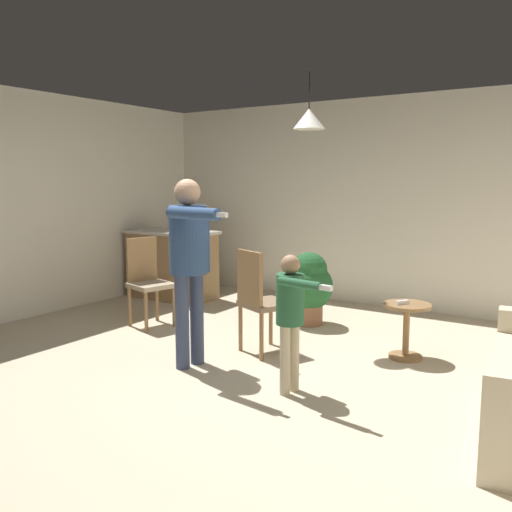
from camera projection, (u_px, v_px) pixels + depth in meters
name	position (u px, v px, depth m)	size (l,w,h in m)	color
ground	(228.00, 374.00, 4.64)	(7.68, 7.68, 0.00)	beige
wall_back	(371.00, 203.00, 7.11)	(6.40, 0.10, 2.70)	silver
wall_left	(0.00, 206.00, 6.18)	(0.10, 6.40, 2.70)	silver
kitchen_counter	(172.00, 264.00, 7.59)	(1.26, 0.66, 0.95)	#99754C
side_table_by_couch	(406.00, 324.00, 5.01)	(0.44, 0.44, 0.52)	olive
person_adult	(189.00, 252.00, 4.70)	(0.79, 0.56, 1.66)	#384260
person_child	(291.00, 308.00, 4.14)	(0.55, 0.37, 1.09)	tan
dining_chair_by_counter	(147.00, 278.00, 6.13)	(0.51, 0.51, 1.00)	olive
dining_chair_near_wall	(260.00, 298.00, 5.12)	(0.55, 0.55, 1.00)	olive
potted_plant_corner	(309.00, 285.00, 6.19)	(0.55, 0.55, 0.84)	brown
spare_remote_on_table	(402.00, 302.00, 4.96)	(0.04, 0.13, 0.04)	white
ceiling_light_pendant	(309.00, 119.00, 5.36)	(0.32, 0.32, 0.55)	silver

